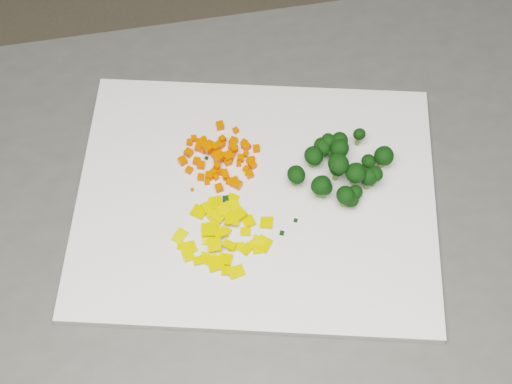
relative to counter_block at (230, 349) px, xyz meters
name	(u,v)px	position (x,y,z in m)	size (l,w,h in m)	color
counter_block	(230,349)	(0.00, 0.00, 0.00)	(0.89, 0.62, 0.90)	#4A4A47
cutting_board	(256,199)	(0.05, 0.01, 0.46)	(0.40, 0.31, 0.01)	silver
carrot_pile	(219,152)	(0.04, 0.08, 0.47)	(0.09, 0.09, 0.03)	#F04102
pepper_pile	(225,228)	(0.01, -0.01, 0.47)	(0.10, 0.10, 0.01)	gold
broccoli_pile	(342,165)	(0.15, 0.00, 0.49)	(0.11, 0.11, 0.05)	black
carrot_cube_0	(246,169)	(0.06, 0.05, 0.46)	(0.01, 0.01, 0.01)	#F04102
carrot_cube_1	(207,151)	(0.03, 0.09, 0.46)	(0.01, 0.01, 0.01)	#F04102
carrot_cube_2	(212,173)	(0.02, 0.06, 0.46)	(0.01, 0.01, 0.01)	#F04102
carrot_cube_3	(205,146)	(0.03, 0.09, 0.47)	(0.01, 0.01, 0.01)	#F04102
carrot_cube_4	(201,177)	(0.01, 0.06, 0.46)	(0.01, 0.01, 0.01)	#F04102
carrot_cube_5	(234,182)	(0.04, 0.04, 0.47)	(0.01, 0.01, 0.01)	#F04102
carrot_cube_6	(239,164)	(0.05, 0.06, 0.46)	(0.01, 0.01, 0.01)	#F04102
carrot_cube_7	(256,149)	(0.08, 0.07, 0.46)	(0.01, 0.01, 0.01)	#F04102
carrot_cube_8	(199,147)	(0.02, 0.10, 0.47)	(0.01, 0.01, 0.01)	#F04102
carrot_cube_9	(234,149)	(0.05, 0.08, 0.47)	(0.01, 0.01, 0.01)	#F04102
carrot_cube_10	(216,177)	(0.02, 0.06, 0.46)	(0.01, 0.01, 0.01)	#F04102
carrot_cube_11	(203,144)	(0.03, 0.10, 0.46)	(0.01, 0.01, 0.01)	#F04102
carrot_cube_12	(207,182)	(0.01, 0.05, 0.46)	(0.01, 0.01, 0.01)	#F04102
carrot_cube_13	(217,166)	(0.03, 0.06, 0.47)	(0.01, 0.01, 0.01)	#F04102
carrot_cube_14	(218,158)	(0.03, 0.07, 0.47)	(0.01, 0.01, 0.01)	#F04102
carrot_cube_15	(210,144)	(0.03, 0.10, 0.46)	(0.01, 0.01, 0.01)	#F04102
carrot_cube_16	(222,139)	(0.05, 0.10, 0.47)	(0.01, 0.01, 0.01)	#F04102
carrot_cube_17	(215,155)	(0.03, 0.08, 0.46)	(0.01, 0.01, 0.01)	#F04102
carrot_cube_18	(200,143)	(0.02, 0.10, 0.47)	(0.01, 0.01, 0.01)	#F04102
carrot_cube_19	(241,158)	(0.06, 0.07, 0.46)	(0.01, 0.01, 0.01)	#F04102
carrot_cube_20	(208,149)	(0.03, 0.09, 0.47)	(0.01, 0.01, 0.01)	#F04102
carrot_cube_21	(226,176)	(0.03, 0.05, 0.46)	(0.01, 0.01, 0.01)	#F04102
carrot_cube_22	(250,174)	(0.06, 0.04, 0.46)	(0.01, 0.01, 0.01)	#F04102
carrot_cube_23	(244,143)	(0.07, 0.08, 0.46)	(0.01, 0.01, 0.01)	#F04102
carrot_cube_24	(189,170)	(0.00, 0.08, 0.46)	(0.01, 0.01, 0.01)	#F04102
carrot_cube_25	(226,156)	(0.04, 0.08, 0.47)	(0.01, 0.01, 0.01)	#F04102
carrot_cube_26	(238,185)	(0.04, 0.04, 0.47)	(0.01, 0.01, 0.01)	#F04102
carrot_cube_27	(217,171)	(0.03, 0.06, 0.46)	(0.01, 0.01, 0.01)	#F04102
carrot_cube_28	(252,165)	(0.07, 0.05, 0.46)	(0.01, 0.01, 0.01)	#F04102
carrot_cube_29	(217,162)	(0.03, 0.07, 0.46)	(0.01, 0.01, 0.01)	#F04102
carrot_cube_30	(234,141)	(0.06, 0.09, 0.46)	(0.01, 0.01, 0.01)	#F04102
carrot_cube_31	(201,146)	(0.02, 0.10, 0.46)	(0.01, 0.01, 0.01)	#F04102
carrot_cube_32	(225,173)	(0.03, 0.06, 0.46)	(0.01, 0.01, 0.01)	#F04102
carrot_cube_33	(250,161)	(0.07, 0.06, 0.46)	(0.01, 0.01, 0.01)	#F04102
carrot_cube_34	(233,147)	(0.06, 0.08, 0.47)	(0.01, 0.01, 0.01)	#F04102
carrot_cube_35	(220,144)	(0.04, 0.09, 0.47)	(0.01, 0.01, 0.01)	#F04102
carrot_cube_36	(229,182)	(0.03, 0.04, 0.46)	(0.01, 0.01, 0.01)	#F04102
carrot_cube_37	(197,161)	(0.01, 0.08, 0.46)	(0.01, 0.01, 0.01)	#F04102
carrot_cube_38	(231,153)	(0.05, 0.08, 0.46)	(0.01, 0.01, 0.01)	#F04102
carrot_cube_39	(201,165)	(0.01, 0.08, 0.46)	(0.01, 0.01, 0.01)	#F04102
carrot_cube_40	(231,156)	(0.05, 0.07, 0.47)	(0.01, 0.01, 0.01)	#F04102
carrot_cube_41	(219,188)	(0.02, 0.04, 0.46)	(0.01, 0.01, 0.01)	#F04102
carrot_cube_42	(216,147)	(0.04, 0.09, 0.47)	(0.01, 0.01, 0.01)	#F04102
carrot_cube_43	(220,126)	(0.05, 0.12, 0.47)	(0.01, 0.01, 0.01)	#F04102
carrot_cube_44	(228,162)	(0.04, 0.07, 0.46)	(0.01, 0.01, 0.01)	#F04102
carrot_cube_45	(236,130)	(0.07, 0.10, 0.46)	(0.01, 0.01, 0.01)	#F04102
carrot_cube_46	(228,158)	(0.04, 0.07, 0.47)	(0.01, 0.01, 0.01)	#F04102
carrot_cube_47	(246,146)	(0.07, 0.08, 0.47)	(0.01, 0.01, 0.01)	#F04102
carrot_cube_48	(194,139)	(0.02, 0.11, 0.46)	(0.01, 0.01, 0.01)	#F04102
carrot_cube_49	(203,149)	(0.02, 0.10, 0.47)	(0.01, 0.01, 0.01)	#F04102
carrot_cube_50	(228,158)	(0.04, 0.07, 0.46)	(0.01, 0.01, 0.01)	#F04102
carrot_cube_51	(209,176)	(0.02, 0.06, 0.46)	(0.01, 0.01, 0.01)	#F04102
carrot_cube_52	(189,153)	(0.01, 0.10, 0.46)	(0.01, 0.01, 0.01)	#F04102
carrot_cube_53	(183,161)	(0.00, 0.09, 0.47)	(0.01, 0.01, 0.01)	#F04102
carrot_cube_54	(204,139)	(0.03, 0.11, 0.46)	(0.01, 0.01, 0.01)	#F04102
carrot_cube_55	(190,142)	(0.01, 0.11, 0.46)	(0.01, 0.01, 0.01)	#F04102
carrot_cube_56	(218,154)	(0.04, 0.08, 0.47)	(0.01, 0.01, 0.01)	#F04102
carrot_cube_57	(251,161)	(0.07, 0.06, 0.47)	(0.01, 0.01, 0.01)	#F04102
carrot_cube_58	(235,181)	(0.04, 0.04, 0.46)	(0.01, 0.01, 0.01)	#F04102
carrot_cube_59	(246,154)	(0.07, 0.07, 0.46)	(0.01, 0.01, 0.01)	#F04102
carrot_cube_60	(201,165)	(0.01, 0.08, 0.46)	(0.01, 0.01, 0.01)	#F04102
pepper_chunk_0	(214,260)	(-0.02, -0.04, 0.46)	(0.01, 0.01, 0.00)	gold
pepper_chunk_1	(188,248)	(-0.04, -0.01, 0.46)	(0.02, 0.01, 0.00)	gold
pepper_chunk_2	(232,199)	(0.03, 0.02, 0.46)	(0.01, 0.01, 0.00)	gold
pepper_chunk_3	(216,203)	(0.01, 0.02, 0.46)	(0.02, 0.01, 0.00)	gold
pepper_chunk_4	(240,214)	(0.03, 0.00, 0.47)	(0.01, 0.01, 0.00)	gold
pepper_chunk_5	(267,223)	(0.05, -0.02, 0.46)	(0.01, 0.01, 0.00)	gold
pepper_chunk_6	(247,249)	(0.02, -0.04, 0.46)	(0.01, 0.01, 0.00)	gold
pepper_chunk_7	(180,236)	(-0.04, 0.00, 0.46)	(0.02, 0.01, 0.00)	gold
pepper_chunk_8	(214,228)	(-0.01, 0.00, 0.46)	(0.02, 0.01, 0.00)	gold
pepper_chunk_9	(236,247)	(0.01, -0.03, 0.46)	(0.02, 0.01, 0.00)	gold
pepper_chunk_10	(225,232)	(0.00, -0.01, 0.46)	(0.01, 0.01, 0.00)	gold
pepper_chunk_11	(201,260)	(-0.03, -0.03, 0.46)	(0.02, 0.01, 0.00)	gold
pepper_chunk_12	(185,246)	(-0.04, -0.01, 0.46)	(0.02, 0.01, 0.00)	gold
pepper_chunk_13	(231,218)	(0.02, 0.00, 0.47)	(0.01, 0.02, 0.00)	gold
pepper_chunk_14	(263,244)	(0.04, -0.04, 0.46)	(0.02, 0.02, 0.00)	gold
pepper_chunk_15	(232,221)	(0.02, -0.01, 0.47)	(0.02, 0.01, 0.00)	gold
pepper_chunk_16	(217,208)	(0.01, 0.02, 0.46)	(0.02, 0.02, 0.00)	gold
pepper_chunk_17	(199,212)	(-0.01, 0.02, 0.46)	(0.02, 0.02, 0.00)	gold
pepper_chunk_18	(209,238)	(-0.02, -0.01, 0.46)	(0.02, 0.01, 0.00)	gold
pepper_chunk_19	(188,256)	(-0.04, -0.02, 0.46)	(0.01, 0.01, 0.00)	gold
pepper_chunk_20	(233,206)	(0.03, 0.01, 0.46)	(0.01, 0.01, 0.00)	gold
pepper_chunk_21	(249,221)	(0.03, -0.01, 0.46)	(0.01, 0.01, 0.00)	gold
pepper_chunk_22	(221,234)	(0.00, -0.01, 0.47)	(0.01, 0.01, 0.00)	gold
pepper_chunk_23	(214,245)	(-0.01, -0.02, 0.47)	(0.02, 0.01, 0.00)	gold
pepper_chunk_24	(219,215)	(0.01, 0.01, 0.47)	(0.01, 0.02, 0.00)	gold
pepper_chunk_25	(259,242)	(0.03, -0.04, 0.46)	(0.01, 0.02, 0.00)	gold
pepper_chunk_26	(209,207)	(0.00, 0.02, 0.46)	(0.01, 0.01, 0.00)	gold
pepper_chunk_27	(258,243)	(0.03, -0.04, 0.46)	(0.02, 0.01, 0.00)	gold
pepper_chunk_28	(258,247)	(0.03, -0.04, 0.46)	(0.02, 0.01, 0.00)	gold
pepper_chunk_29	(245,232)	(0.02, -0.02, 0.46)	(0.01, 0.01, 0.00)	gold
pepper_chunk_30	(209,230)	(-0.01, 0.00, 0.47)	(0.02, 0.02, 0.00)	gold
pepper_chunk_31	(206,259)	(-0.03, -0.03, 0.46)	(0.01, 0.01, 0.00)	gold
pepper_chunk_32	(216,264)	(-0.02, -0.04, 0.46)	(0.02, 0.02, 0.00)	gold
pepper_chunk_33	(229,245)	(0.00, -0.03, 0.47)	(0.01, 0.01, 0.00)	gold
pepper_chunk_34	(230,214)	(0.02, 0.01, 0.46)	(0.01, 0.01, 0.00)	gold
pepper_chunk_35	(229,271)	(-0.01, -0.06, 0.46)	(0.02, 0.01, 0.00)	gold
pepper_chunk_36	(215,216)	(0.00, 0.01, 0.46)	(0.01, 0.02, 0.00)	gold
pepper_chunk_37	(223,210)	(0.01, 0.01, 0.47)	(0.01, 0.01, 0.00)	gold
pepper_chunk_38	(218,216)	(0.00, 0.01, 0.46)	(0.01, 0.01, 0.00)	gold
pepper_chunk_39	(236,272)	(0.00, -0.06, 0.46)	(0.02, 0.01, 0.00)	gold
pepper_chunk_40	(225,259)	(-0.01, -0.04, 0.46)	(0.01, 0.01, 0.00)	gold
broccoli_floret_0	(382,158)	(0.20, -0.01, 0.48)	(0.03, 0.03, 0.03)	black
broccoli_floret_1	(338,149)	(0.16, 0.03, 0.47)	(0.03, 0.03, 0.02)	black
broccoli_floret_2	(324,191)	(0.12, -0.02, 0.47)	(0.02, 0.02, 0.03)	black
broccoli_floret_3	(354,195)	(0.15, -0.04, 0.47)	(0.02, 0.02, 0.02)	black
broccoli_floret_4	(337,167)	(0.14, 0.00, 0.49)	(0.03, 0.03, 0.03)	black
broccoli_floret_5	(368,180)	(0.17, -0.03, 0.48)	(0.03, 0.03, 0.03)	black
broccoli_floret_6	(295,177)	(0.10, 0.01, 0.47)	(0.03, 0.03, 0.03)	black
broccoli_floret_7	(339,150)	(0.16, 0.02, 0.48)	(0.03, 0.03, 0.03)	black
broccoli_floret_8	(327,144)	(0.15, 0.04, 0.48)	(0.02, 0.02, 0.03)	black
broccoli_floret_9	(354,175)	(0.16, -0.02, 0.49)	(0.03, 0.03, 0.03)	black
broccoli_floret_10	(349,200)	(0.14, -0.04, 0.47)	(0.02, 0.02, 0.02)	black
broccoli_floret_11	(332,155)	(0.15, 0.02, 0.47)	(0.02, 0.02, 0.02)	black
broccoli_floret_12	(344,198)	(0.14, -0.04, 0.48)	(0.03, 0.03, 0.03)	black
broccoli_floret_13	(339,144)	(0.17, 0.03, 0.48)	(0.03, 0.03, 0.03)	black
broccoli_floret_14	(367,163)	(0.19, -0.01, 0.47)	(0.02, 0.02, 0.02)	black
broccoli_floret_15	(374,178)	(0.18, -0.03, 0.48)	(0.02, 0.02, 0.03)	black
broccoli_floret_16	(313,159)	(0.13, 0.03, 0.47)	(0.03, 0.03, 0.03)	black
broccoli_floret_17	(358,138)	(0.19, 0.03, 0.47)	(0.02, 0.02, 0.03)	black
broccoli_floret_18	(320,188)	(0.12, -0.01, 0.48)	(0.03, 0.03, 0.03)	black
broccoli_floret_19	(336,171)	(0.15, 0.00, 0.48)	(0.03, 0.03, 0.03)	black
broccoli_floret_20	(322,149)	(0.15, 0.03, 0.47)	(0.03, 0.03, 0.03)	black
broccoli_floret_21	(324,151)	(0.15, 0.03, 0.47)	(0.02, 0.02, 0.02)	black
stray_bit_0	(282,233)	(0.06, -0.04, 0.46)	(0.00, 0.00, 0.00)	black
stray_bit_1	(192,190)	(-0.01, 0.05, 0.46)	(0.00, 0.00, 0.00)	#F04102
stray_bit_2	(296,220)	(0.08, -0.03, 0.46)	(0.00, 0.00, 0.00)	black
stray_bit_3	(206,158)	(0.02, 0.08, 0.46)	(0.00, 0.00, 0.00)	black
stray_bit_4	(253,159)	(0.07, 0.06, 0.46)	(0.01, 0.01, 0.00)	#F04102
stray_bit_5	(222,172)	(0.03, 0.06, 0.46)	(0.01, 0.01, 0.00)	#F04102
stray_bit_6	(246,173)	(0.06, 0.05, 0.46)	(0.00, 0.00, 0.00)	gold
stray_bit_7	(226,199)	(0.02, 0.03, 0.46)	(0.01, 0.01, 0.00)	black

